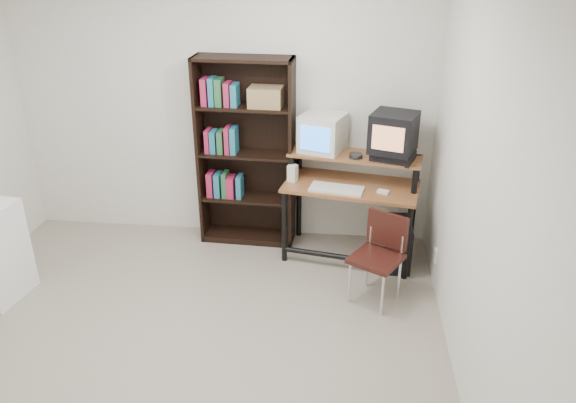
# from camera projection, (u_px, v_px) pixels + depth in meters

# --- Properties ---
(floor) EXTENTS (4.00, 4.00, 0.01)m
(floor) POSITION_uv_depth(u_px,v_px,m) (173.00, 358.00, 4.06)
(floor) COLOR #A09585
(floor) RESTS_ON ground
(back_wall) EXTENTS (4.00, 0.01, 2.60)m
(back_wall) POSITION_uv_depth(u_px,v_px,m) (222.00, 108.00, 5.31)
(back_wall) COLOR silver
(back_wall) RESTS_ON floor
(right_wall) EXTENTS (0.01, 4.00, 2.60)m
(right_wall) POSITION_uv_depth(u_px,v_px,m) (483.00, 209.00, 3.32)
(right_wall) COLOR silver
(right_wall) RESTS_ON floor
(computer_desk) EXTENTS (1.28, 0.80, 0.98)m
(computer_desk) POSITION_uv_depth(u_px,v_px,m) (351.00, 188.00, 5.11)
(computer_desk) COLOR brown
(computer_desk) RESTS_ON floor
(crt_monitor) EXTENTS (0.47, 0.47, 0.35)m
(crt_monitor) POSITION_uv_depth(u_px,v_px,m) (323.00, 133.00, 5.11)
(crt_monitor) COLOR silver
(crt_monitor) RESTS_ON computer_desk
(vcr) EXTENTS (0.42, 0.36, 0.08)m
(vcr) POSITION_uv_depth(u_px,v_px,m) (393.00, 156.00, 4.94)
(vcr) COLOR black
(vcr) RESTS_ON computer_desk
(crt_tv) EXTENTS (0.46, 0.46, 0.35)m
(crt_tv) POSITION_uv_depth(u_px,v_px,m) (394.00, 133.00, 4.87)
(crt_tv) COLOR black
(crt_tv) RESTS_ON vcr
(cd_spindle) EXTENTS (0.16, 0.16, 0.05)m
(cd_spindle) POSITION_uv_depth(u_px,v_px,m) (356.00, 156.00, 4.98)
(cd_spindle) COLOR #26262B
(cd_spindle) RESTS_ON computer_desk
(keyboard) EXTENTS (0.50, 0.29, 0.03)m
(keyboard) POSITION_uv_depth(u_px,v_px,m) (336.00, 190.00, 4.96)
(keyboard) COLOR silver
(keyboard) RESTS_ON computer_desk
(mousepad) EXTENTS (0.27, 0.25, 0.01)m
(mousepad) POSITION_uv_depth(u_px,v_px,m) (382.00, 194.00, 4.91)
(mousepad) COLOR black
(mousepad) RESTS_ON computer_desk
(mouse) EXTENTS (0.12, 0.09, 0.03)m
(mouse) POSITION_uv_depth(u_px,v_px,m) (383.00, 192.00, 4.90)
(mouse) COLOR white
(mouse) RESTS_ON mousepad
(desk_speaker) EXTENTS (0.10, 0.10, 0.17)m
(desk_speaker) POSITION_uv_depth(u_px,v_px,m) (293.00, 174.00, 5.12)
(desk_speaker) COLOR silver
(desk_speaker) RESTS_ON computer_desk
(pc_tower) EXTENTS (0.20, 0.45, 0.42)m
(pc_tower) POSITION_uv_depth(u_px,v_px,m) (399.00, 244.00, 5.15)
(pc_tower) COLOR black
(pc_tower) RESTS_ON floor
(school_chair) EXTENTS (0.51, 0.51, 0.74)m
(school_chair) POSITION_uv_depth(u_px,v_px,m) (380.00, 250.00, 4.57)
(school_chair) COLOR black
(school_chair) RESTS_ON floor
(bookshelf) EXTENTS (0.92, 0.34, 1.81)m
(bookshelf) POSITION_uv_depth(u_px,v_px,m) (246.00, 151.00, 5.31)
(bookshelf) COLOR black
(bookshelf) RESTS_ON floor
(wall_outlet) EXTENTS (0.02, 0.08, 0.12)m
(wall_outlet) POSITION_uv_depth(u_px,v_px,m) (436.00, 256.00, 4.78)
(wall_outlet) COLOR beige
(wall_outlet) RESTS_ON right_wall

